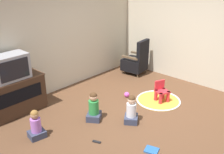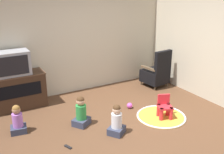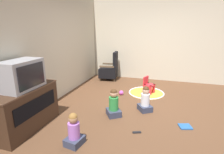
# 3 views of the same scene
# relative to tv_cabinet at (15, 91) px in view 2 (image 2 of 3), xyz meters

# --- Properties ---
(ground_plane) EXTENTS (30.00, 30.00, 0.00)m
(ground_plane) POSITION_rel_tv_cabinet_xyz_m (1.59, -1.96, -0.40)
(ground_plane) COLOR brown
(wall_back) EXTENTS (5.45, 0.12, 2.85)m
(wall_back) POSITION_rel_tv_cabinet_xyz_m (1.31, 0.33, 1.03)
(wall_back) COLOR beige
(wall_back) RESTS_ON ground_plane
(tv_cabinet) EXTENTS (1.26, 0.51, 0.77)m
(tv_cabinet) POSITION_rel_tv_cabinet_xyz_m (0.00, 0.00, 0.00)
(tv_cabinet) COLOR #382316
(tv_cabinet) RESTS_ON ground_plane
(television) EXTENTS (0.70, 0.42, 0.50)m
(television) POSITION_rel_tv_cabinet_xyz_m (0.00, -0.03, 0.62)
(television) COLOR #939399
(television) RESTS_ON tv_cabinet
(black_armchair) EXTENTS (0.62, 0.67, 0.99)m
(black_armchair) POSITION_rel_tv_cabinet_xyz_m (3.45, -0.48, -0.03)
(black_armchair) COLOR brown
(black_armchair) RESTS_ON ground_plane
(yellow_kid_chair) EXTENTS (0.35, 0.34, 0.47)m
(yellow_kid_chair) POSITION_rel_tv_cabinet_xyz_m (2.49, -1.93, -0.20)
(yellow_kid_chair) COLOR red
(yellow_kid_chair) RESTS_ON ground_plane
(play_mat) EXTENTS (1.00, 1.00, 0.04)m
(play_mat) POSITION_rel_tv_cabinet_xyz_m (2.46, -1.89, -0.39)
(play_mat) COLOR gold
(play_mat) RESTS_ON ground_plane
(child_watching_left) EXTENTS (0.38, 0.37, 0.57)m
(child_watching_left) POSITION_rel_tv_cabinet_xyz_m (1.35, -1.98, -0.15)
(child_watching_left) COLOR #33384C
(child_watching_left) RESTS_ON ground_plane
(child_watching_center) EXTENTS (0.40, 0.39, 0.59)m
(child_watching_center) POSITION_rel_tv_cabinet_xyz_m (0.92, -1.37, -0.14)
(child_watching_center) COLOR #33384C
(child_watching_center) RESTS_ON ground_plane
(child_watching_right) EXTENTS (0.31, 0.29, 0.54)m
(child_watching_right) POSITION_rel_tv_cabinet_xyz_m (-0.18, -1.06, -0.16)
(child_watching_right) COLOR #33384C
(child_watching_right) RESTS_ON ground_plane
(toy_ball) EXTENTS (0.12, 0.12, 0.12)m
(toy_ball) POSITION_rel_tv_cabinet_xyz_m (2.12, -1.24, -0.33)
(toy_ball) COLOR #CC4CB2
(toy_ball) RESTS_ON ground_plane
(remote_control) EXTENTS (0.10, 0.16, 0.02)m
(remote_control) POSITION_rel_tv_cabinet_xyz_m (0.43, -1.95, -0.39)
(remote_control) COLOR black
(remote_control) RESTS_ON ground_plane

